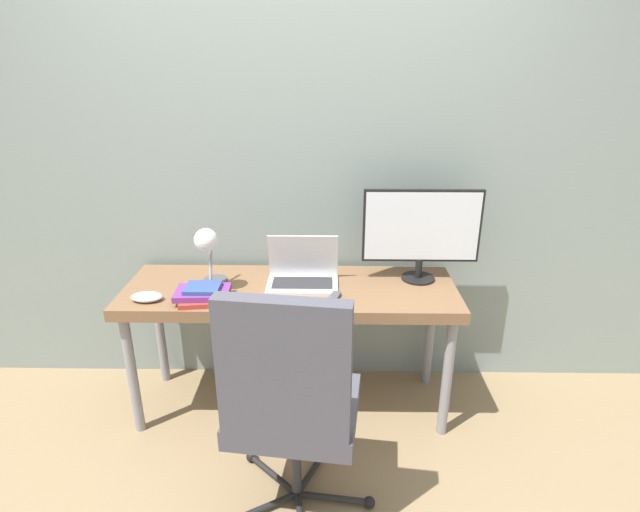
% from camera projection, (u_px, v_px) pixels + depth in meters
% --- Properties ---
extents(ground_plane, '(12.00, 12.00, 0.00)m').
position_uv_depth(ground_plane, '(290.00, 438.00, 2.55)').
color(ground_plane, '#937A56').
extents(wall_back, '(8.00, 0.05, 2.60)m').
position_uv_depth(wall_back, '(293.00, 162.00, 2.66)').
color(wall_back, gray).
rests_on(wall_back, ground_plane).
extents(desk, '(1.69, 0.56, 0.73)m').
position_uv_depth(desk, '(291.00, 298.00, 2.57)').
color(desk, brown).
rests_on(desk, ground_plane).
extents(laptop, '(0.36, 0.24, 0.25)m').
position_uv_depth(laptop, '(303.00, 274.00, 2.56)').
color(laptop, silver).
rests_on(laptop, desk).
extents(monitor, '(0.60, 0.17, 0.48)m').
position_uv_depth(monitor, '(422.00, 230.00, 2.54)').
color(monitor, black).
rests_on(monitor, desk).
extents(desk_lamp, '(0.12, 0.24, 0.33)m').
position_uv_depth(desk_lamp, '(208.00, 247.00, 2.43)').
color(desk_lamp, '#4C4C51').
rests_on(desk_lamp, desk).
extents(office_chair, '(0.65, 0.65, 1.07)m').
position_uv_depth(office_chair, '(290.00, 399.00, 1.91)').
color(office_chair, black).
rests_on(office_chair, ground_plane).
extents(book_stack, '(0.27, 0.21, 0.07)m').
position_uv_depth(book_stack, '(203.00, 294.00, 2.40)').
color(book_stack, '#B2382D').
rests_on(book_stack, desk).
extents(tv_remote, '(0.09, 0.18, 0.02)m').
position_uv_depth(tv_remote, '(332.00, 301.00, 2.38)').
color(tv_remote, '#4C4C51').
rests_on(tv_remote, desk).
extents(game_controller, '(0.15, 0.10, 0.04)m').
position_uv_depth(game_controller, '(147.00, 297.00, 2.39)').
color(game_controller, white).
rests_on(game_controller, desk).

